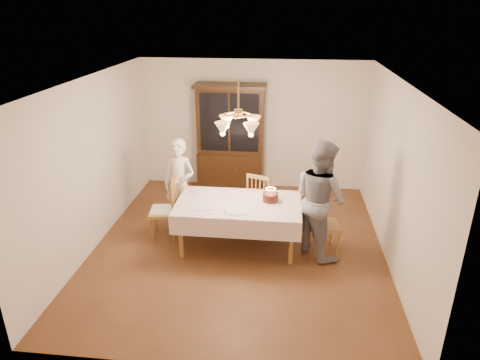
# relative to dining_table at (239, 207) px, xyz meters

# --- Properties ---
(ground) EXTENTS (5.00, 5.00, 0.00)m
(ground) POSITION_rel_dining_table_xyz_m (0.00, 0.00, -0.68)
(ground) COLOR #532E17
(ground) RESTS_ON ground
(room_shell) EXTENTS (5.00, 5.00, 5.00)m
(room_shell) POSITION_rel_dining_table_xyz_m (0.00, 0.00, 0.90)
(room_shell) COLOR white
(room_shell) RESTS_ON ground
(dining_table) EXTENTS (1.90, 1.10, 0.76)m
(dining_table) POSITION_rel_dining_table_xyz_m (0.00, 0.00, 0.00)
(dining_table) COLOR brown
(dining_table) RESTS_ON ground
(china_hutch) EXTENTS (1.38, 0.54, 2.16)m
(china_hutch) POSITION_rel_dining_table_xyz_m (-0.42, 2.25, 0.36)
(china_hutch) COLOR black
(china_hutch) RESTS_ON ground
(chair_far_side) EXTENTS (0.56, 0.55, 1.00)m
(chair_far_side) POSITION_rel_dining_table_xyz_m (0.32, 0.71, -0.24)
(chair_far_side) COLOR brown
(chair_far_side) RESTS_ON ground
(chair_left_end) EXTENTS (0.47, 0.49, 1.00)m
(chair_left_end) POSITION_rel_dining_table_xyz_m (-1.24, 0.16, -0.23)
(chair_left_end) COLOR brown
(chair_left_end) RESTS_ON ground
(chair_right_end) EXTENTS (0.50, 0.52, 1.00)m
(chair_right_end) POSITION_rel_dining_table_xyz_m (1.31, -0.03, -0.24)
(chair_right_end) COLOR brown
(chair_right_end) RESTS_ON ground
(elderly_woman) EXTENTS (0.65, 0.52, 1.55)m
(elderly_woman) POSITION_rel_dining_table_xyz_m (-1.06, 0.57, 0.09)
(elderly_woman) COLOR #F1E9CB
(elderly_woman) RESTS_ON ground
(adult_in_grey) EXTENTS (1.07, 1.11, 1.80)m
(adult_in_grey) POSITION_rel_dining_table_xyz_m (1.22, -0.03, 0.22)
(adult_in_grey) COLOR slate
(adult_in_grey) RESTS_ON ground
(birthday_cake) EXTENTS (0.30, 0.30, 0.22)m
(birthday_cake) POSITION_rel_dining_table_xyz_m (0.48, 0.09, 0.14)
(birthday_cake) COLOR white
(birthday_cake) RESTS_ON dining_table
(place_setting_near_left) EXTENTS (0.39, 0.24, 0.02)m
(place_setting_near_left) POSITION_rel_dining_table_xyz_m (-0.52, -0.24, 0.08)
(place_setting_near_left) COLOR white
(place_setting_near_left) RESTS_ON dining_table
(place_setting_near_right) EXTENTS (0.38, 0.23, 0.02)m
(place_setting_near_right) POSITION_rel_dining_table_xyz_m (0.02, -0.35, 0.08)
(place_setting_near_right) COLOR white
(place_setting_near_right) RESTS_ON dining_table
(place_setting_far_left) EXTENTS (0.41, 0.27, 0.02)m
(place_setting_far_left) POSITION_rel_dining_table_xyz_m (-0.62, 0.32, 0.08)
(place_setting_far_left) COLOR white
(place_setting_far_left) RESTS_ON dining_table
(chandelier) EXTENTS (0.62, 0.62, 0.73)m
(chandelier) POSITION_rel_dining_table_xyz_m (-0.00, -0.00, 1.29)
(chandelier) COLOR #BF8C3F
(chandelier) RESTS_ON ground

